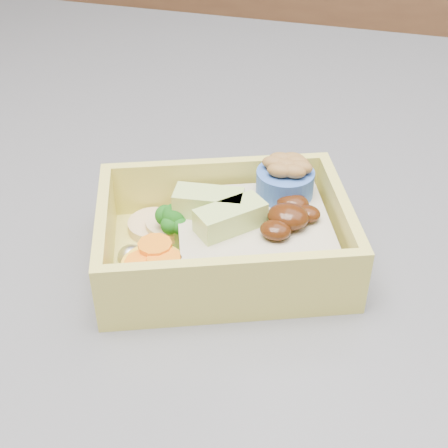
# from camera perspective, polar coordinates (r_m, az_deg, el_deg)

# --- Properties ---
(bento_box) EXTENTS (0.20, 0.17, 0.06)m
(bento_box) POSITION_cam_1_polar(r_m,az_deg,el_deg) (0.43, 0.71, -0.96)
(bento_box) COLOR #D8CD59
(bento_box) RESTS_ON island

